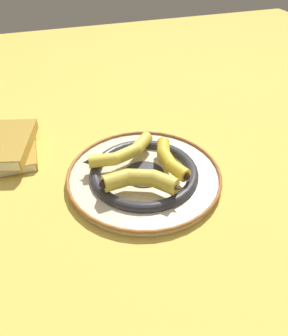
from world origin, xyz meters
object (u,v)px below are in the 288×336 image
banana_c (142,180)px  banana_a (123,153)px  banana_b (169,158)px  book_stack (11,147)px  decorative_bowl (144,174)px

banana_c → banana_a: bearing=-62.1°
banana_a → banana_b: bearing=-48.5°
banana_a → banana_b: same height
banana_a → banana_b: (-0.10, 0.06, 0.00)m
banana_c → book_stack: banana_c is taller
banana_a → banana_c: bearing=-103.1°
banana_b → banana_c: size_ratio=0.96×
decorative_bowl → banana_b: size_ratio=2.21×
banana_b → banana_c: (0.09, 0.06, 0.00)m
decorative_bowl → book_stack: bearing=-33.6°
banana_a → banana_c: (-0.01, 0.12, 0.00)m
book_stack → decorative_bowl: bearing=65.8°
decorative_bowl → banana_c: (0.03, 0.06, 0.04)m
banana_b → book_stack: size_ratio=0.77×
banana_b → book_stack: 0.43m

